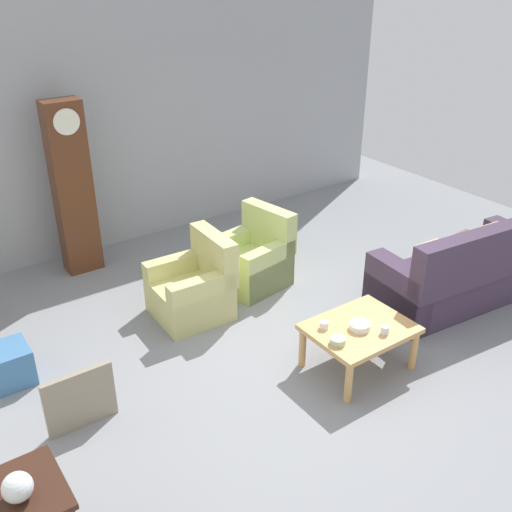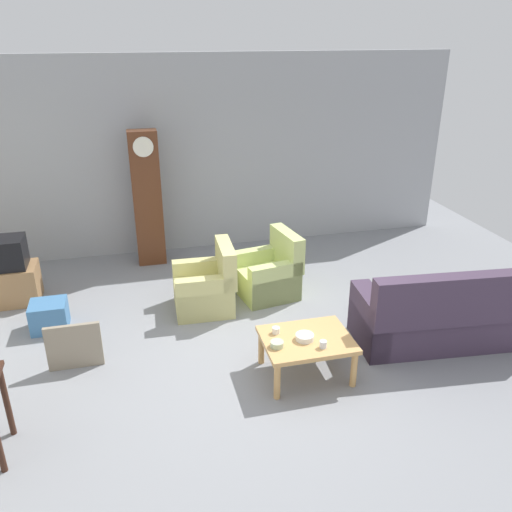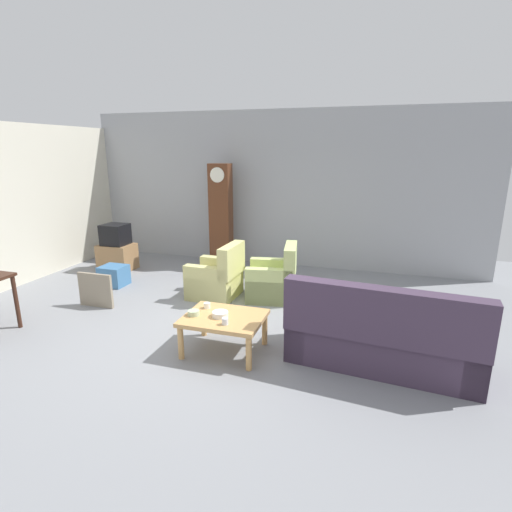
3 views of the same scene
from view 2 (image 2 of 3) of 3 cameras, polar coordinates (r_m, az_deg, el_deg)
ground_plane at (r=6.26m, az=0.97°, el=-10.80°), size 10.40×10.40×0.00m
garage_door_wall at (r=8.91m, az=-5.05°, el=10.94°), size 8.40×0.16×3.20m
couch_floral at (r=6.73m, az=19.91°, el=-6.17°), size 2.17×1.07×1.04m
armchair_olive_near at (r=7.12m, az=-5.38°, el=-3.50°), size 0.82×0.79×0.92m
armchair_olive_far at (r=7.47m, az=1.46°, el=-2.05°), size 0.91×0.88×0.92m
coffee_table_wood at (r=5.78m, az=5.54°, el=-9.42°), size 0.96×0.76×0.47m
grandfather_clock at (r=8.42m, az=-11.74°, el=6.10°), size 0.44×0.30×2.14m
tv_stand_cabinet at (r=8.03m, az=-24.91°, el=-2.82°), size 0.68×0.52×0.53m
tv_crt at (r=7.84m, az=-25.50°, el=0.30°), size 0.48×0.44×0.42m
framed_picture_leaning at (r=6.26m, az=-19.17°, el=-9.28°), size 0.60×0.05×0.55m
storage_box_blue at (r=7.18m, az=-21.57°, el=-6.06°), size 0.45×0.40×0.37m
cup_white_porcelain at (r=5.78m, az=2.19°, el=-8.08°), size 0.08×0.08×0.07m
cup_blue_rimmed at (r=5.58m, az=7.31°, el=-9.50°), size 0.08×0.08×0.08m
bowl_white_stacked at (r=5.69m, az=5.32°, el=-8.77°), size 0.20×0.20×0.06m
bowl_shallow_green at (r=5.56m, az=2.30°, el=-9.55°), size 0.14×0.14×0.06m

